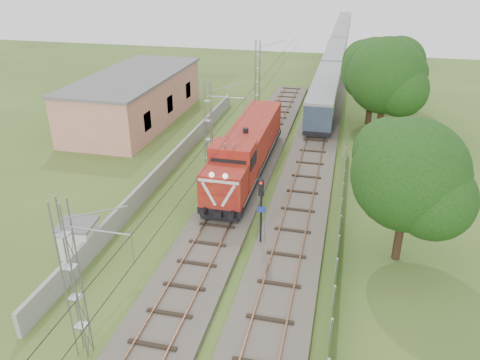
% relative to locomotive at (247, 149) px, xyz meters
% --- Properties ---
extents(ground, '(140.00, 140.00, 0.00)m').
position_rel_locomotive_xyz_m(ground, '(0.00, -12.84, -2.28)').
color(ground, '#3B5821').
rests_on(ground, ground).
extents(track_main, '(4.20, 70.00, 0.45)m').
position_rel_locomotive_xyz_m(track_main, '(0.00, -5.84, -2.10)').
color(track_main, '#6B6054').
rests_on(track_main, ground).
extents(track_side, '(4.20, 80.00, 0.45)m').
position_rel_locomotive_xyz_m(track_side, '(5.00, 7.16, -2.10)').
color(track_side, '#6B6054').
rests_on(track_side, ground).
extents(catenary, '(3.31, 70.00, 8.00)m').
position_rel_locomotive_xyz_m(catenary, '(-2.95, -0.84, 1.77)').
color(catenary, gray).
rests_on(catenary, ground).
extents(boundary_wall, '(0.25, 40.00, 1.50)m').
position_rel_locomotive_xyz_m(boundary_wall, '(-6.50, -0.84, -1.53)').
color(boundary_wall, '#9E9E99').
rests_on(boundary_wall, ground).
extents(station_building, '(8.40, 20.40, 5.22)m').
position_rel_locomotive_xyz_m(station_building, '(-15.00, 11.16, 0.35)').
color(station_building, '#DA8375').
rests_on(station_building, ground).
extents(fence, '(0.12, 32.00, 1.20)m').
position_rel_locomotive_xyz_m(fence, '(8.00, -9.84, -1.68)').
color(fence, black).
rests_on(fence, ground).
extents(locomotive, '(3.07, 17.50, 4.44)m').
position_rel_locomotive_xyz_m(locomotive, '(0.00, 0.00, 0.00)').
color(locomotive, black).
rests_on(locomotive, ground).
extents(coach_rake, '(2.84, 84.85, 3.29)m').
position_rel_locomotive_xyz_m(coach_rake, '(5.00, 51.38, 0.11)').
color(coach_rake, black).
rests_on(coach_rake, ground).
extents(signal_post, '(0.52, 0.41, 4.77)m').
position_rel_locomotive_xyz_m(signal_post, '(3.18, -10.34, 1.00)').
color(signal_post, black).
rests_on(signal_post, ground).
extents(relay_hut, '(2.36, 2.36, 2.18)m').
position_rel_locomotive_xyz_m(relay_hut, '(-7.40, -13.70, -1.18)').
color(relay_hut, silver).
rests_on(relay_hut, ground).
extents(tree_a, '(6.82, 6.49, 8.84)m').
position_rel_locomotive_xyz_m(tree_a, '(11.53, -9.72, 3.23)').
color(tree_a, '#311C14').
rests_on(tree_a, ground).
extents(tree_b, '(7.67, 7.31, 9.95)m').
position_rel_locomotive_xyz_m(tree_b, '(11.10, 11.80, 3.92)').
color(tree_b, '#311C14').
rests_on(tree_b, ground).
extents(tree_c, '(7.13, 6.79, 9.25)m').
position_rel_locomotive_xyz_m(tree_c, '(10.15, 15.94, 3.49)').
color(tree_c, '#311C14').
rests_on(tree_c, ground).
extents(tree_d, '(6.52, 6.20, 8.45)m').
position_rel_locomotive_xyz_m(tree_d, '(13.10, 23.14, 2.99)').
color(tree_d, '#311C14').
rests_on(tree_d, ground).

